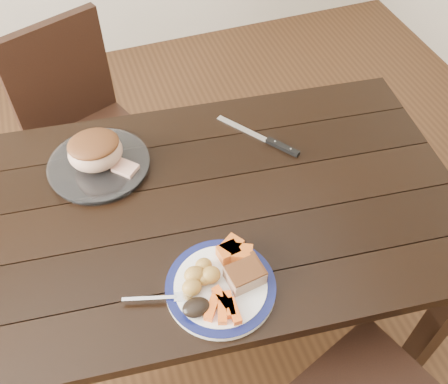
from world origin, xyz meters
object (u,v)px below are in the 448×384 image
object	(u,v)px
carving_knife	(272,142)
serving_platter	(99,166)
dinner_plate	(221,287)
chair_far	(83,124)
pork_slice	(245,275)
roast_joint	(95,152)
fork	(163,298)
dining_table	(198,223)

from	to	relation	value
carving_knife	serving_platter	bearing A→B (deg)	-133.10
dinner_plate	serving_platter	xyz separation A→B (m)	(-0.22, 0.53, 0.00)
dinner_plate	chair_far	bearing A→B (deg)	103.58
chair_far	pork_slice	world-z (taller)	chair_far
serving_platter	pork_slice	xyz separation A→B (m)	(0.29, -0.54, 0.03)
chair_far	carving_knife	distance (m)	0.85
chair_far	dinner_plate	size ratio (longest dim) A/B	3.22
pork_slice	roast_joint	distance (m)	0.61
pork_slice	fork	size ratio (longest dim) A/B	0.52
chair_far	dinner_plate	xyz separation A→B (m)	(0.25, -1.02, 0.23)
pork_slice	carving_knife	size ratio (longest dim) A/B	0.33
chair_far	pork_slice	bearing A→B (deg)	85.47
dining_table	chair_far	distance (m)	0.79
serving_platter	roast_joint	bearing A→B (deg)	0.00
pork_slice	roast_joint	size ratio (longest dim) A/B	0.55
chair_far	roast_joint	world-z (taller)	chair_far
fork	carving_knife	world-z (taller)	fork
dinner_plate	serving_platter	world-z (taller)	serving_platter
roast_joint	carving_knife	xyz separation A→B (m)	(0.56, -0.08, -0.07)
dinner_plate	roast_joint	bearing A→B (deg)	112.49
serving_platter	chair_far	bearing A→B (deg)	92.98
dining_table	fork	size ratio (longest dim) A/B	9.63
pork_slice	chair_far	bearing A→B (deg)	106.84
dining_table	serving_platter	bearing A→B (deg)	134.94
fork	carving_knife	xyz separation A→B (m)	(0.49, 0.44, -0.01)
dining_table	roast_joint	bearing A→B (deg)	134.94
serving_platter	dining_table	bearing A→B (deg)	-45.06
serving_platter	pork_slice	bearing A→B (deg)	-62.13
fork	dinner_plate	bearing A→B (deg)	11.10
fork	serving_platter	bearing A→B (deg)	113.84
dinner_plate	carving_knife	xyz separation A→B (m)	(0.34, 0.45, -0.00)
roast_joint	fork	bearing A→B (deg)	-82.33
pork_slice	fork	xyz separation A→B (m)	(-0.22, 0.02, -0.02)
dinner_plate	serving_platter	bearing A→B (deg)	112.49
chair_far	dinner_plate	world-z (taller)	chair_far
dining_table	carving_knife	world-z (taller)	carving_knife
fork	roast_joint	bearing A→B (deg)	113.84
dining_table	roast_joint	distance (m)	0.38
dining_table	serving_platter	xyz separation A→B (m)	(-0.24, 0.25, 0.10)
dining_table	dinner_plate	bearing A→B (deg)	-94.64
serving_platter	roast_joint	world-z (taller)	roast_joint
dinner_plate	carving_knife	distance (m)	0.57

